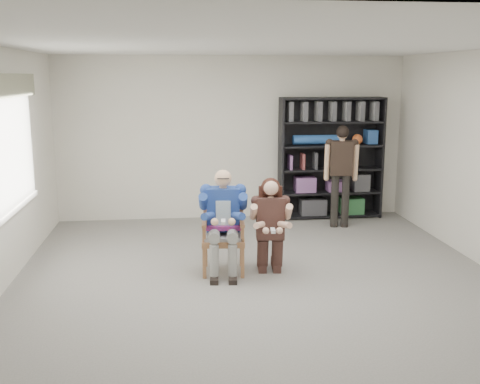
{
  "coord_description": "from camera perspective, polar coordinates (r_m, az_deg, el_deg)",
  "views": [
    {
      "loc": [
        -0.98,
        -6.14,
        2.46
      ],
      "look_at": [
        -0.2,
        0.6,
        1.05
      ],
      "focal_mm": 42.0,
      "sensor_mm": 36.0,
      "label": 1
    }
  ],
  "objects": [
    {
      "name": "seated_man",
      "position": [
        7.05,
        -1.71,
        -3.01
      ],
      "size": [
        0.64,
        0.85,
        1.33
      ],
      "primitive_type": null,
      "rotation": [
        0.0,
        0.0,
        -0.09
      ],
      "color": "#284D88",
      "rests_on": "floor"
    },
    {
      "name": "armchair",
      "position": [
        7.09,
        -1.7,
        -4.21
      ],
      "size": [
        0.64,
        0.62,
        1.02
      ],
      "primitive_type": null,
      "rotation": [
        0.0,
        0.0,
        -0.09
      ],
      "color": "olive",
      "rests_on": "floor"
    },
    {
      "name": "floor",
      "position": [
        6.69,
        2.33,
        -9.85
      ],
      "size": [
        6.0,
        7.0,
        0.01
      ],
      "primitive_type": "cube",
      "color": "slate",
      "rests_on": "ground"
    },
    {
      "name": "bookshelf",
      "position": [
        9.9,
        9.2,
        3.39
      ],
      "size": [
        1.8,
        0.38,
        2.1
      ],
      "primitive_type": null,
      "color": "black",
      "rests_on": "floor"
    },
    {
      "name": "room_shell",
      "position": [
        6.31,
        2.43,
        2.05
      ],
      "size": [
        6.0,
        7.0,
        2.8
      ],
      "primitive_type": null,
      "color": "white",
      "rests_on": "ground"
    },
    {
      "name": "standing_man",
      "position": [
        9.3,
        10.21,
        1.52
      ],
      "size": [
        0.56,
        0.38,
        1.68
      ],
      "primitive_type": null,
      "rotation": [
        0.0,
        0.0,
        -0.19
      ],
      "color": "black",
      "rests_on": "floor"
    },
    {
      "name": "window_left",
      "position": [
        7.45,
        -21.95,
        4.5
      ],
      "size": [
        0.16,
        2.0,
        1.75
      ],
      "primitive_type": null,
      "color": "white",
      "rests_on": "room_shell"
    },
    {
      "name": "kneeling_woman",
      "position": [
        7.02,
        3.11,
        -3.56
      ],
      "size": [
        0.58,
        0.86,
        1.22
      ],
      "primitive_type": null,
      "rotation": [
        0.0,
        0.0,
        -0.09
      ],
      "color": "#39251F",
      "rests_on": "floor"
    }
  ]
}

